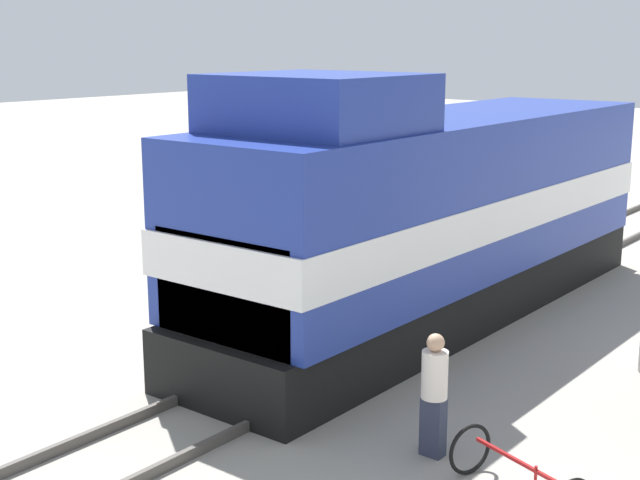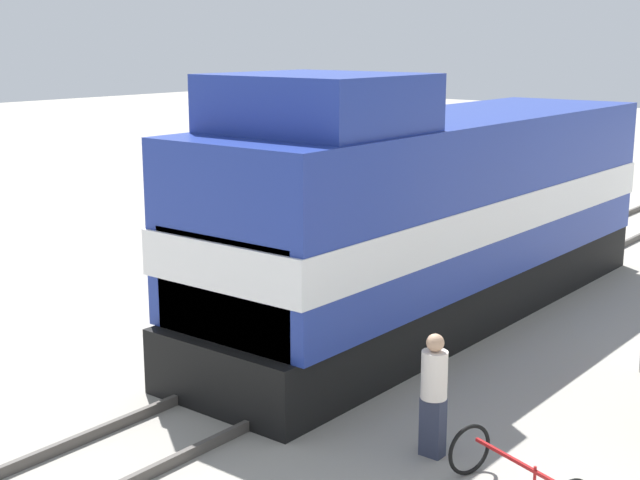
{
  "view_description": "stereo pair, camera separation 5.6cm",
  "coord_description": "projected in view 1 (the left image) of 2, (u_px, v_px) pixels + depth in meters",
  "views": [
    {
      "loc": [
        8.56,
        -10.43,
        5.27
      ],
      "look_at": [
        1.2,
        -1.14,
        2.59
      ],
      "focal_mm": 50.0,
      "sensor_mm": 36.0,
      "label": 1
    },
    {
      "loc": [
        8.61,
        -10.39,
        5.27
      ],
      "look_at": [
        1.2,
        -1.14,
        2.59
      ],
      "focal_mm": 50.0,
      "sensor_mm": 36.0,
      "label": 2
    }
  ],
  "objects": [
    {
      "name": "person_bystander",
      "position": [
        434.0,
        390.0,
        11.34
      ],
      "size": [
        0.34,
        0.34,
        1.65
      ],
      "color": "#2D3347",
      "rests_on": "ground_plane"
    },
    {
      "name": "rail_far",
      "position": [
        341.0,
        380.0,
        13.87
      ],
      "size": [
        0.08,
        40.53,
        0.15
      ],
      "primitive_type": "cube",
      "color": "#4C4742",
      "rests_on": "ground_plane"
    },
    {
      "name": "ground_plane",
      "position": [
        306.0,
        374.0,
        14.32
      ],
      "size": [
        120.0,
        120.0,
        0.0
      ],
      "primitive_type": "plane",
      "color": "gray"
    },
    {
      "name": "bicycle",
      "position": [
        517.0,
        475.0,
        10.29
      ],
      "size": [
        1.8,
        1.18,
        0.66
      ],
      "rotation": [
        0.0,
        0.0,
        1.23
      ],
      "color": "black",
      "rests_on": "ground_plane"
    },
    {
      "name": "locomotive",
      "position": [
        429.0,
        214.0,
        16.67
      ],
      "size": [
        3.1,
        12.31,
        4.75
      ],
      "color": "black",
      "rests_on": "ground_plane"
    },
    {
      "name": "rail_near",
      "position": [
        272.0,
        360.0,
        14.74
      ],
      "size": [
        0.08,
        40.53,
        0.15
      ],
      "primitive_type": "cube",
      "color": "#4C4742",
      "rests_on": "ground_plane"
    }
  ]
}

